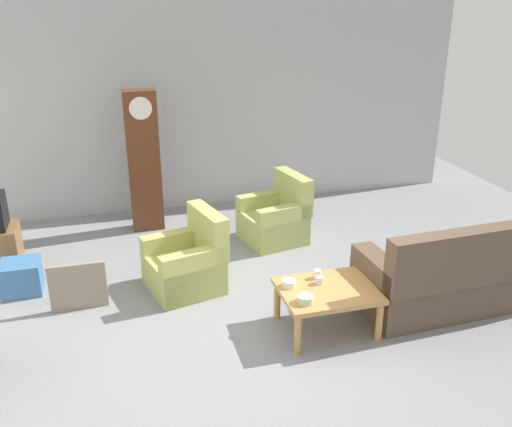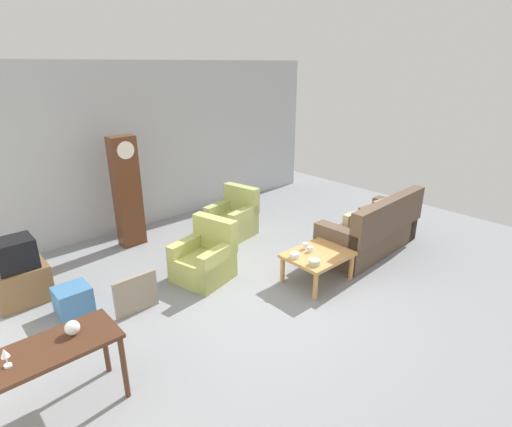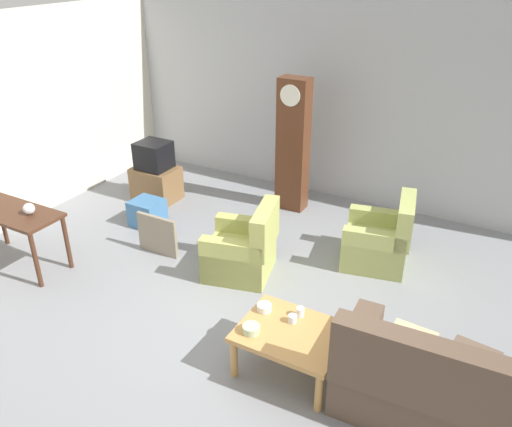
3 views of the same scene
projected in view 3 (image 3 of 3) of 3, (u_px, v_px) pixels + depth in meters
ground_plane at (255, 329)px, 5.48m from camera, size 10.40×10.40×0.00m
garage_door_wall at (375, 101)px, 7.54m from camera, size 8.40×0.16×3.20m
couch_floral at (466, 398)px, 4.17m from camera, size 2.14×0.97×1.04m
armchair_olive_near at (243, 251)px, 6.29m from camera, size 0.95×0.93×0.92m
armchair_olive_far at (379, 242)px, 6.49m from camera, size 0.93×0.91×0.92m
coffee_table_wood at (291, 337)px, 4.78m from camera, size 0.96×0.76×0.46m
console_table_dark at (13, 218)px, 6.32m from camera, size 1.30×0.56×0.76m
grandfather_clock at (293, 145)px, 7.60m from camera, size 0.44×0.30×1.99m
tv_stand_cabinet at (156, 184)px, 8.19m from camera, size 0.68×0.52×0.53m
tv_crt at (154, 155)px, 7.97m from camera, size 0.48×0.44×0.42m
framed_picture_leaning at (157, 235)px, 6.72m from camera, size 0.60×0.05×0.53m
storage_box_blue at (147, 213)px, 7.46m from camera, size 0.43×0.40×0.38m
glass_dome_cloche at (29, 209)px, 6.15m from camera, size 0.14×0.14×0.14m
cup_white_porcelain at (300, 312)px, 4.92m from camera, size 0.08×0.08×0.09m
cup_blue_rimmed at (293, 319)px, 4.84m from camera, size 0.08×0.08×0.08m
bowl_white_stacked at (264, 307)px, 5.00m from camera, size 0.14×0.14×0.07m
bowl_shallow_green at (251, 329)px, 4.71m from camera, size 0.16×0.16×0.07m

